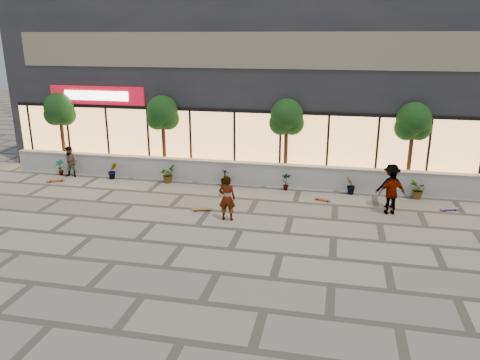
% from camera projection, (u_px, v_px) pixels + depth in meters
% --- Properties ---
extents(ground, '(80.00, 80.00, 0.00)m').
position_uv_depth(ground, '(182.00, 245.00, 15.49)').
color(ground, '#A09A8B').
rests_on(ground, ground).
extents(planter_wall, '(22.00, 0.42, 1.04)m').
position_uv_depth(planter_wall, '(230.00, 172.00, 21.88)').
color(planter_wall, beige).
rests_on(planter_wall, ground).
extents(retail_building, '(24.00, 9.17, 8.50)m').
position_uv_depth(retail_building, '(252.00, 81.00, 25.90)').
color(retail_building, '#27282D').
rests_on(retail_building, ground).
extents(shrub_a, '(0.43, 0.29, 0.81)m').
position_uv_depth(shrub_a, '(60.00, 167.00, 23.09)').
color(shrub_a, '#103414').
rests_on(shrub_a, ground).
extents(shrub_b, '(0.57, 0.57, 0.81)m').
position_uv_depth(shrub_b, '(113.00, 171.00, 22.53)').
color(shrub_b, '#103414').
rests_on(shrub_b, ground).
extents(shrub_c, '(0.68, 0.77, 0.81)m').
position_uv_depth(shrub_c, '(168.00, 174.00, 21.97)').
color(shrub_c, '#103414').
rests_on(shrub_c, ground).
extents(shrub_d, '(0.64, 0.64, 0.81)m').
position_uv_depth(shrub_d, '(225.00, 178.00, 21.42)').
color(shrub_d, '#103414').
rests_on(shrub_d, ground).
extents(shrub_e, '(0.46, 0.35, 0.81)m').
position_uv_depth(shrub_e, '(286.00, 181.00, 20.86)').
color(shrub_e, '#103414').
rests_on(shrub_e, ground).
extents(shrub_f, '(0.55, 0.57, 0.81)m').
position_uv_depth(shrub_f, '(350.00, 185.00, 20.31)').
color(shrub_f, '#103414').
rests_on(shrub_f, ground).
extents(shrub_g, '(0.77, 0.84, 0.81)m').
position_uv_depth(shrub_g, '(418.00, 190.00, 19.75)').
color(shrub_g, '#103414').
rests_on(shrub_g, ground).
extents(tree_west, '(1.60, 1.50, 3.92)m').
position_uv_depth(tree_west, '(60.00, 111.00, 23.59)').
color(tree_west, '#4F2F1C').
rests_on(tree_west, ground).
extents(tree_midwest, '(1.60, 1.50, 3.92)m').
position_uv_depth(tree_midwest, '(162.00, 115.00, 22.50)').
color(tree_midwest, '#4F2F1C').
rests_on(tree_midwest, ground).
extents(tree_mideast, '(1.60, 1.50, 3.92)m').
position_uv_depth(tree_mideast, '(287.00, 119.00, 21.31)').
color(tree_mideast, '#4F2F1C').
rests_on(tree_mideast, ground).
extents(tree_east, '(1.60, 1.50, 3.92)m').
position_uv_depth(tree_east, '(413.00, 124.00, 20.21)').
color(tree_east, '#4F2F1C').
rests_on(tree_east, ground).
extents(skater_center, '(0.64, 0.44, 1.72)m').
position_uv_depth(skater_center, '(227.00, 198.00, 17.35)').
color(skater_center, white).
rests_on(skater_center, ground).
extents(skater_left, '(0.75, 0.58, 1.53)m').
position_uv_depth(skater_left, '(71.00, 162.00, 22.70)').
color(skater_left, tan).
rests_on(skater_left, ground).
extents(skater_right_near, '(1.05, 0.58, 1.69)m').
position_uv_depth(skater_right_near, '(392.00, 193.00, 17.93)').
color(skater_right_near, silver).
rests_on(skater_right_near, ground).
extents(skater_right_far, '(1.27, 0.87, 1.80)m').
position_uv_depth(skater_right_far, '(391.00, 186.00, 18.61)').
color(skater_right_far, maroon).
rests_on(skater_right_far, ground).
extents(skateboard_center, '(0.81, 0.44, 0.10)m').
position_uv_depth(skateboard_center, '(202.00, 209.00, 18.45)').
color(skateboard_center, brown).
rests_on(skateboard_center, ground).
extents(skateboard_left, '(0.80, 0.57, 0.10)m').
position_uv_depth(skateboard_left, '(56.00, 180.00, 22.15)').
color(skateboard_left, '#B63522').
rests_on(skateboard_left, ground).
extents(skateboard_right_near, '(0.73, 0.39, 0.08)m').
position_uv_depth(skateboard_right_near, '(323.00, 199.00, 19.60)').
color(skateboard_right_near, brown).
rests_on(skateboard_right_near, ground).
extents(skateboard_right_far, '(0.77, 0.45, 0.09)m').
position_uv_depth(skateboard_right_far, '(449.00, 209.00, 18.49)').
color(skateboard_right_far, '#6E57A1').
rests_on(skateboard_right_far, ground).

